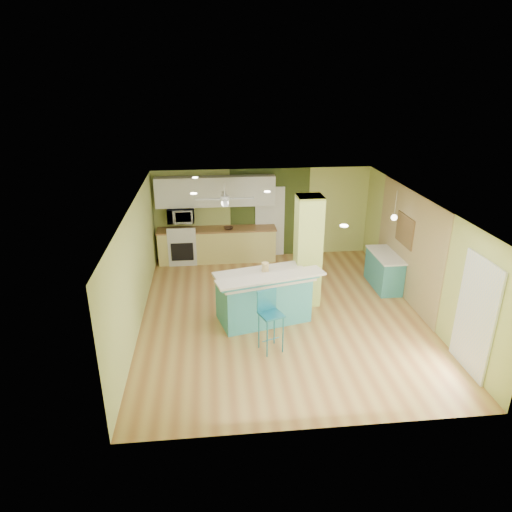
# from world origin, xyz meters

# --- Properties ---
(floor) EXTENTS (6.00, 7.00, 0.01)m
(floor) POSITION_xyz_m (0.00, 0.00, -0.01)
(floor) COLOR #A16938
(floor) RESTS_ON ground
(ceiling) EXTENTS (6.00, 7.00, 0.01)m
(ceiling) POSITION_xyz_m (0.00, 0.00, 2.50)
(ceiling) COLOR white
(ceiling) RESTS_ON wall_back
(wall_back) EXTENTS (6.00, 0.01, 2.50)m
(wall_back) POSITION_xyz_m (0.00, 3.50, 1.25)
(wall_back) COLOR #B9C569
(wall_back) RESTS_ON floor
(wall_front) EXTENTS (6.00, 0.01, 2.50)m
(wall_front) POSITION_xyz_m (0.00, -3.50, 1.25)
(wall_front) COLOR #B9C569
(wall_front) RESTS_ON floor
(wall_left) EXTENTS (0.01, 7.00, 2.50)m
(wall_left) POSITION_xyz_m (-3.00, 0.00, 1.25)
(wall_left) COLOR #B9C569
(wall_left) RESTS_ON floor
(wall_right) EXTENTS (0.01, 7.00, 2.50)m
(wall_right) POSITION_xyz_m (3.00, 0.00, 1.25)
(wall_right) COLOR #B9C569
(wall_right) RESTS_ON floor
(wood_panel) EXTENTS (0.02, 3.40, 2.50)m
(wood_panel) POSITION_xyz_m (2.99, 0.60, 1.25)
(wood_panel) COLOR #9B8359
(wood_panel) RESTS_ON floor
(olive_accent) EXTENTS (2.20, 0.02, 2.50)m
(olive_accent) POSITION_xyz_m (0.20, 3.49, 1.25)
(olive_accent) COLOR #3D4B1E
(olive_accent) RESTS_ON floor
(interior_door) EXTENTS (0.82, 0.05, 2.00)m
(interior_door) POSITION_xyz_m (0.20, 3.46, 1.00)
(interior_door) COLOR white
(interior_door) RESTS_ON floor
(french_door) EXTENTS (0.04, 1.08, 2.10)m
(french_door) POSITION_xyz_m (2.97, -2.30, 1.05)
(french_door) COLOR white
(french_door) RESTS_ON floor
(column) EXTENTS (0.55, 0.55, 2.50)m
(column) POSITION_xyz_m (0.65, 0.50, 1.25)
(column) COLOR #B8CB5E
(column) RESTS_ON floor
(kitchen_run) EXTENTS (3.25, 0.63, 0.94)m
(kitchen_run) POSITION_xyz_m (-1.30, 3.20, 0.47)
(kitchen_run) COLOR #DCCE73
(kitchen_run) RESTS_ON floor
(stove) EXTENTS (0.76, 0.66, 1.08)m
(stove) POSITION_xyz_m (-2.25, 3.19, 0.46)
(stove) COLOR silver
(stove) RESTS_ON floor
(upper_cabinets) EXTENTS (3.20, 0.34, 0.80)m
(upper_cabinets) POSITION_xyz_m (-1.30, 3.32, 1.95)
(upper_cabinets) COLOR white
(upper_cabinets) RESTS_ON wall_back
(microwave) EXTENTS (0.70, 0.48, 0.39)m
(microwave) POSITION_xyz_m (-2.25, 3.20, 1.35)
(microwave) COLOR white
(microwave) RESTS_ON wall_back
(ceiling_fan) EXTENTS (1.41, 1.41, 0.61)m
(ceiling_fan) POSITION_xyz_m (-1.10, 2.00, 2.08)
(ceiling_fan) COLOR silver
(ceiling_fan) RESTS_ON ceiling
(pendant_lamp) EXTENTS (0.14, 0.14, 0.69)m
(pendant_lamp) POSITION_xyz_m (2.65, 0.75, 1.88)
(pendant_lamp) COLOR silver
(pendant_lamp) RESTS_ON ceiling
(wall_decor) EXTENTS (0.03, 0.90, 0.70)m
(wall_decor) POSITION_xyz_m (2.96, 0.80, 1.55)
(wall_decor) COLOR brown
(wall_decor) RESTS_ON wood_panel
(peninsula) EXTENTS (2.29, 1.63, 1.18)m
(peninsula) POSITION_xyz_m (-0.41, -0.21, 0.55)
(peninsula) COLOR teal
(peninsula) RESTS_ON floor
(bar_stool) EXTENTS (0.51, 0.51, 1.20)m
(bar_stool) POSITION_xyz_m (-0.44, -1.31, 0.80)
(bar_stool) COLOR teal
(bar_stool) RESTS_ON floor
(side_counter) EXTENTS (0.56, 1.33, 0.85)m
(side_counter) POSITION_xyz_m (2.70, 1.09, 0.43)
(side_counter) COLOR teal
(side_counter) RESTS_ON floor
(fruit_bowl) EXTENTS (0.29, 0.29, 0.06)m
(fruit_bowl) POSITION_xyz_m (-0.98, 3.10, 0.97)
(fruit_bowl) COLOR #321E14
(fruit_bowl) RESTS_ON kitchen_run
(canister) EXTENTS (0.15, 0.15, 0.19)m
(canister) POSITION_xyz_m (-0.36, 0.01, 1.12)
(canister) COLOR yellow
(canister) RESTS_ON peninsula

